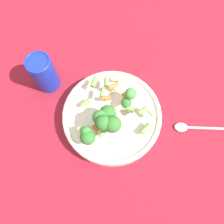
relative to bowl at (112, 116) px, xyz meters
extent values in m
plane|color=maroon|center=(0.00, 0.00, -0.02)|extent=(3.00, 3.00, 0.00)
cylinder|color=beige|center=(0.00, 0.00, -0.01)|extent=(0.26, 0.26, 0.04)
torus|color=beige|center=(0.00, 0.00, 0.01)|extent=(0.26, 0.26, 0.01)
cylinder|color=#8CB766|center=(-0.04, -0.01, 0.03)|extent=(0.01, 0.01, 0.01)
sphere|color=#33722D|center=(-0.04, -0.01, 0.04)|extent=(0.03, 0.03, 0.03)
cylinder|color=#8CB766|center=(0.08, 0.03, 0.03)|extent=(0.01, 0.01, 0.01)
sphere|color=#3D8438|center=(0.08, 0.03, 0.05)|extent=(0.03, 0.03, 0.03)
cylinder|color=#8CB766|center=(0.01, 0.01, 0.04)|extent=(0.01, 0.01, 0.02)
sphere|color=#33722D|center=(0.01, 0.01, 0.06)|extent=(0.04, 0.04, 0.04)
cylinder|color=#8CB766|center=(-0.06, -0.02, 0.04)|extent=(0.01, 0.01, 0.01)
sphere|color=#479342|center=(-0.06, -0.02, 0.06)|extent=(0.03, 0.03, 0.03)
cylinder|color=#8CB766|center=(0.08, 0.04, 0.03)|extent=(0.01, 0.01, 0.01)
sphere|color=#33722D|center=(0.08, 0.04, 0.05)|extent=(0.04, 0.04, 0.04)
cylinder|color=#8CB766|center=(0.04, 0.02, 0.05)|extent=(0.01, 0.01, 0.01)
sphere|color=#3D8438|center=(0.04, 0.02, 0.07)|extent=(0.04, 0.04, 0.04)
cylinder|color=#8CB766|center=(0.02, 0.04, 0.05)|extent=(0.01, 0.01, 0.01)
sphere|color=#33722D|center=(0.02, 0.04, 0.08)|extent=(0.04, 0.04, 0.04)
cylinder|color=#8CB766|center=(0.03, 0.03, 0.06)|extent=(0.01, 0.01, 0.01)
sphere|color=#33722D|center=(0.03, 0.03, 0.08)|extent=(0.04, 0.04, 0.04)
cylinder|color=beige|center=(-0.05, -0.09, 0.03)|extent=(0.03, 0.02, 0.01)
cylinder|color=beige|center=(-0.01, 0.00, 0.04)|extent=(0.03, 0.02, 0.01)
cylinder|color=orange|center=(0.00, -0.04, 0.03)|extent=(0.03, 0.02, 0.01)
cylinder|color=orange|center=(0.05, 0.02, 0.03)|extent=(0.02, 0.02, 0.01)
cylinder|color=#729E4C|center=(0.01, -0.05, 0.05)|extent=(0.02, 0.03, 0.01)
cylinder|color=#729E4C|center=(0.04, 0.04, 0.04)|extent=(0.03, 0.02, 0.01)
cylinder|color=orange|center=(-0.03, -0.06, 0.05)|extent=(0.03, 0.01, 0.01)
cylinder|color=#729E4C|center=(-0.07, 0.03, 0.06)|extent=(0.02, 0.02, 0.01)
cylinder|color=beige|center=(-0.04, -0.06, 0.03)|extent=(0.02, 0.02, 0.01)
cylinder|color=beige|center=(0.09, 0.03, 0.05)|extent=(0.02, 0.03, 0.01)
cylinder|color=#729E4C|center=(-0.04, 0.01, 0.04)|extent=(0.02, 0.02, 0.01)
cylinder|color=#729E4C|center=(-0.02, -0.08, 0.05)|extent=(0.02, 0.03, 0.01)
cylinder|color=#729E4C|center=(0.01, -0.09, 0.05)|extent=(0.03, 0.03, 0.01)
cylinder|color=orange|center=(-0.05, -0.03, 0.03)|extent=(0.01, 0.03, 0.01)
cylinder|color=beige|center=(-0.09, 0.04, 0.05)|extent=(0.02, 0.03, 0.01)
cylinder|color=#729E4C|center=(-0.06, 0.07, 0.03)|extent=(0.03, 0.03, 0.01)
cylinder|color=#729E4C|center=(0.05, -0.05, 0.03)|extent=(0.03, 0.02, 0.01)
cylinder|color=#192DAD|center=(0.13, -0.17, 0.03)|extent=(0.07, 0.07, 0.11)
torus|color=#192DAD|center=(0.13, -0.17, 0.09)|extent=(0.07, 0.07, 0.01)
cylinder|color=silver|center=(-0.25, 0.13, -0.02)|extent=(0.14, 0.07, 0.01)
ellipsoid|color=silver|center=(-0.16, 0.09, -0.02)|extent=(0.04, 0.04, 0.01)
camera|label=1|loc=(0.07, 0.17, 0.55)|focal=35.00mm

